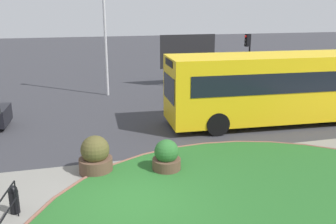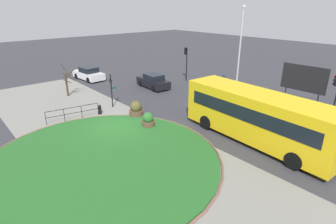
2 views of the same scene
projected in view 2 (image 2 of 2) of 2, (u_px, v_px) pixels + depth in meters
name	position (u px, v px, depth m)	size (l,w,h in m)	color
ground	(117.00, 127.00, 19.66)	(120.00, 120.00, 0.00)	#333338
sidewalk_paving	(98.00, 133.00, 18.74)	(32.00, 9.00, 0.02)	gray
grass_island	(102.00, 160.00, 15.38)	(13.23, 13.23, 0.10)	#235B23
grass_kerb_ring	(102.00, 160.00, 15.37)	(13.54, 13.54, 0.11)	brown
signpost_directional	(111.00, 88.00, 22.93)	(1.15, 0.94, 2.91)	black
bollard_foreground	(100.00, 109.00, 21.85)	(0.25, 0.25, 0.80)	black
railing_grass_edge	(73.00, 112.00, 20.63)	(0.71, 3.86, 1.03)	black
bus_yellow	(258.00, 116.00, 17.08)	(10.28, 3.11, 3.19)	yellow
car_near_lane	(89.00, 74.00, 32.03)	(4.49, 2.19, 1.50)	silver
car_far_lane	(153.00, 81.00, 28.84)	(4.14, 1.99, 1.48)	black
traffic_light_near	(186.00, 57.00, 30.81)	(0.49, 0.30, 3.79)	black
traffic_light_far	(336.00, 88.00, 19.61)	(0.49, 0.30, 3.59)	black
lamppost_tall	(240.00, 48.00, 25.66)	(0.32, 0.32, 8.26)	#B7B7BC
billboard_left	(304.00, 79.00, 23.50)	(3.90, 0.22, 3.46)	black
planter_near_signpost	(136.00, 109.00, 21.42)	(1.09, 1.09, 1.27)	brown
planter_kerbside	(148.00, 120.00, 19.54)	(0.94, 0.94, 1.11)	brown
street_tree_bare	(67.00, 82.00, 25.86)	(1.46, 1.32, 3.27)	#423323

